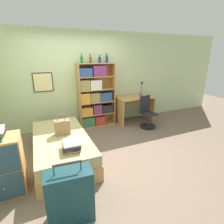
{
  "coord_description": "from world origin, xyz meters",
  "views": [
    {
      "loc": [
        -1.06,
        -3.21,
        1.98
      ],
      "look_at": [
        0.44,
        0.2,
        0.75
      ],
      "focal_mm": 28.0,
      "sensor_mm": 36.0,
      "label": 1
    }
  ],
  "objects": [
    {
      "name": "ground_plane",
      "position": [
        0.0,
        0.0,
        0.0
      ],
      "size": [
        14.0,
        14.0,
        0.0
      ],
      "primitive_type": "plane",
      "color": "#756051"
    },
    {
      "name": "wall_back",
      "position": [
        -0.0,
        1.56,
        1.3
      ],
      "size": [
        10.0,
        0.09,
        2.6
      ],
      "color": "beige",
      "rests_on": "ground_plane"
    },
    {
      "name": "bed",
      "position": [
        -0.74,
        0.02,
        0.24
      ],
      "size": [
        1.01,
        2.0,
        0.48
      ],
      "color": "tan",
      "rests_on": "ground_plane"
    },
    {
      "name": "handbag",
      "position": [
        -0.69,
        0.05,
        0.64
      ],
      "size": [
        0.29,
        0.16,
        0.43
      ],
      "color": "#93704C",
      "rests_on": "bed"
    },
    {
      "name": "book_stack_on_bed",
      "position": [
        -0.64,
        -0.61,
        0.56
      ],
      "size": [
        0.34,
        0.36,
        0.14
      ],
      "color": "silver",
      "rests_on": "bed"
    },
    {
      "name": "suitcase",
      "position": [
        -0.85,
        -1.46,
        0.35
      ],
      "size": [
        0.57,
        0.32,
        0.82
      ],
      "color": "#143842",
      "rests_on": "ground_plane"
    },
    {
      "name": "dresser",
      "position": [
        -1.64,
        -0.62,
        0.45
      ],
      "size": [
        0.54,
        0.47,
        0.89
      ],
      "color": "tan",
      "rests_on": "ground_plane"
    },
    {
      "name": "bookcase",
      "position": [
        0.41,
        1.34,
        0.84
      ],
      "size": [
        1.01,
        0.33,
        1.76
      ],
      "color": "tan",
      "rests_on": "ground_plane"
    },
    {
      "name": "bottle_green",
      "position": [
        0.11,
        1.38,
        1.86
      ],
      "size": [
        0.07,
        0.07,
        0.25
      ],
      "color": "#1E6B2D",
      "rests_on": "bookcase"
    },
    {
      "name": "bottle_brown",
      "position": [
        0.34,
        1.38,
        1.85
      ],
      "size": [
        0.06,
        0.06,
        0.23
      ],
      "color": "brown",
      "rests_on": "bookcase"
    },
    {
      "name": "bottle_clear",
      "position": [
        0.6,
        1.38,
        1.84
      ],
      "size": [
        0.07,
        0.07,
        0.21
      ],
      "color": "navy",
      "rests_on": "bookcase"
    },
    {
      "name": "bottle_blue",
      "position": [
        0.81,
        1.39,
        1.86
      ],
      "size": [
        0.07,
        0.07,
        0.25
      ],
      "color": "navy",
      "rests_on": "bookcase"
    },
    {
      "name": "desk",
      "position": [
        1.62,
        1.18,
        0.53
      ],
      "size": [
        1.08,
        0.66,
        0.77
      ],
      "color": "tan",
      "rests_on": "ground_plane"
    },
    {
      "name": "desk_lamp",
      "position": [
        1.94,
        1.3,
        1.09
      ],
      "size": [
        0.16,
        0.11,
        0.47
      ],
      "color": "navy",
      "rests_on": "desk"
    },
    {
      "name": "desk_chair",
      "position": [
        1.72,
        0.64,
        0.29
      ],
      "size": [
        0.44,
        0.45,
        0.89
      ],
      "color": "black",
      "rests_on": "ground_plane"
    }
  ]
}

